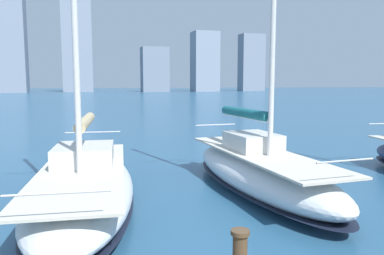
{
  "coord_description": "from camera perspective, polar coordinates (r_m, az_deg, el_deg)",
  "views": [
    {
      "loc": [
        2.74,
        3.33,
        3.47
      ],
      "look_at": [
        -0.37,
        -6.99,
        2.2
      ],
      "focal_mm": 35.0,
      "sensor_mm": 36.0,
      "label": 1
    }
  ],
  "objects": [
    {
      "name": "city_skyline",
      "position": [
        162.13,
        -18.57,
        11.41
      ],
      "size": [
        166.0,
        18.96,
        53.07
      ],
      "color": "gray",
      "rests_on": "ground"
    },
    {
      "name": "sailboat_teal",
      "position": [
        12.22,
        10.16,
        -6.28
      ],
      "size": [
        2.56,
        8.44,
        11.14
      ],
      "color": "silver",
      "rests_on": "ground"
    },
    {
      "name": "sailboat_tan",
      "position": [
        11.04,
        -16.21,
        -8.38
      ],
      "size": [
        3.69,
        9.23,
        9.74
      ],
      "color": "silver",
      "rests_on": "ground"
    }
  ]
}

